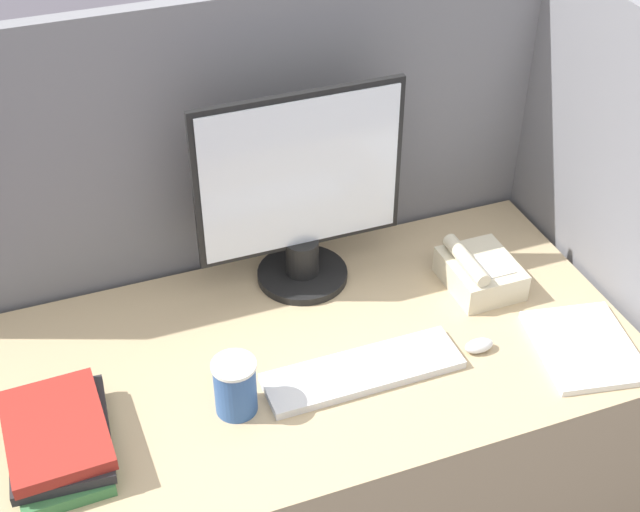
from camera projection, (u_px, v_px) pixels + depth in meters
cubicle_panel_rear at (256, 252)px, 2.37m from camera, size 1.89×0.04×1.42m
cubicle_panel_right at (592, 274)px, 2.30m from camera, size 0.04×0.84×1.42m
desk at (312, 455)px, 2.27m from camera, size 1.49×0.78×0.73m
monitor at (301, 199)px, 2.12m from camera, size 0.51×0.23×0.52m
keyboard at (363, 371)px, 1.98m from camera, size 0.45×0.13×0.02m
mouse at (479, 346)px, 2.04m from camera, size 0.07×0.04×0.03m
coffee_cup at (235, 386)px, 1.86m from camera, size 0.10×0.10×0.13m
book_stack at (58, 439)px, 1.78m from camera, size 0.22×0.31×0.08m
desk_telephone at (479, 272)px, 2.21m from camera, size 0.16×0.20×0.11m
paper_pile at (584, 347)px, 2.05m from camera, size 0.26×0.30×0.02m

